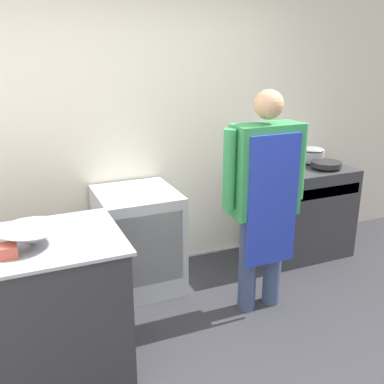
# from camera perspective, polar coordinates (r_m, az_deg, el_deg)

# --- Properties ---
(ground_plane) EXTENTS (14.00, 14.00, 0.00)m
(ground_plane) POSITION_cam_1_polar(r_m,az_deg,el_deg) (3.07, 5.85, -22.65)
(ground_plane) COLOR #2D2D33
(wall_back) EXTENTS (8.00, 0.05, 2.70)m
(wall_back) POSITION_cam_1_polar(r_m,az_deg,el_deg) (4.01, -6.02, 8.74)
(wall_back) COLOR silver
(wall_back) RESTS_ON ground_plane
(prep_counter) EXTENTS (1.33, 0.76, 0.93)m
(prep_counter) POSITION_cam_1_polar(r_m,az_deg,el_deg) (2.97, -21.67, -14.50)
(prep_counter) COLOR #2D2D33
(prep_counter) RESTS_ON ground_plane
(stove) EXTENTS (0.92, 0.63, 0.90)m
(stove) POSITION_cam_1_polar(r_m,az_deg,el_deg) (4.56, 13.50, -2.33)
(stove) COLOR #38383D
(stove) RESTS_ON ground_plane
(fridge_unit) EXTENTS (0.65, 0.67, 0.85)m
(fridge_unit) POSITION_cam_1_polar(r_m,az_deg,el_deg) (3.86, -6.85, -6.02)
(fridge_unit) COLOR silver
(fridge_unit) RESTS_ON ground_plane
(person_cook) EXTENTS (0.69, 0.24, 1.71)m
(person_cook) POSITION_cam_1_polar(r_m,az_deg,el_deg) (3.36, 9.24, 0.30)
(person_cook) COLOR #38476B
(person_cook) RESTS_ON ground_plane
(mixing_bowl) EXTENTS (0.36, 0.36, 0.11)m
(mixing_bowl) POSITION_cam_1_polar(r_m,az_deg,el_deg) (2.68, -19.65, -5.33)
(mixing_bowl) COLOR #9EA0A8
(mixing_bowl) RESTS_ON prep_counter
(plastic_tub) EXTENTS (0.11, 0.11, 0.07)m
(plastic_tub) POSITION_cam_1_polar(r_m,az_deg,el_deg) (2.59, -22.47, -6.95)
(plastic_tub) COLOR #B24C3F
(plastic_tub) RESTS_ON prep_counter
(stock_pot) EXTENTS (0.33, 0.33, 0.23)m
(stock_pot) POSITION_cam_1_polar(r_m,az_deg,el_deg) (4.36, 11.00, 4.85)
(stock_pot) COLOR #9EA0A8
(stock_pot) RESTS_ON stove
(saute_pan) EXTENTS (0.28, 0.28, 0.05)m
(saute_pan) POSITION_cam_1_polar(r_m,az_deg,el_deg) (4.45, 16.70, 3.41)
(saute_pan) COLOR #262628
(saute_pan) RESTS_ON stove
(sauce_pot) EXTENTS (0.23, 0.23, 0.14)m
(sauce_pot) POSITION_cam_1_polar(r_m,az_deg,el_deg) (4.60, 15.02, 4.65)
(sauce_pot) COLOR #9EA0A8
(sauce_pot) RESTS_ON stove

